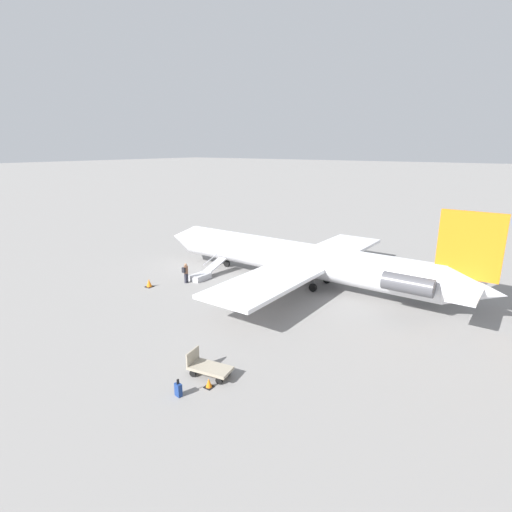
% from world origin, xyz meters
% --- Properties ---
extents(ground_plane, '(600.00, 600.00, 0.00)m').
position_xyz_m(ground_plane, '(0.00, 0.00, 0.00)').
color(ground_plane, gray).
extents(airplane_main, '(30.53, 22.80, 7.36)m').
position_xyz_m(airplane_main, '(-0.99, 0.00, 2.21)').
color(airplane_main, silver).
rests_on(airplane_main, ground).
extents(boarding_stairs, '(1.11, 4.02, 1.79)m').
position_xyz_m(boarding_stairs, '(7.16, 3.90, 0.38)').
color(boarding_stairs, '#B2B2B7').
rests_on(boarding_stairs, ground).
extents(passenger, '(0.36, 0.54, 1.74)m').
position_xyz_m(passenger, '(7.54, 5.68, 1.00)').
color(passenger, '#23232D').
rests_on(passenger, ground).
extents(luggage_cart, '(2.36, 1.47, 1.22)m').
position_xyz_m(luggage_cart, '(-3.74, 15.33, 0.46)').
color(luggage_cart, '#9E937F').
rests_on(luggage_cart, ground).
extents(suitcase, '(0.39, 0.28, 0.88)m').
position_xyz_m(suitcase, '(-3.79, 17.46, 0.33)').
color(suitcase, navy).
rests_on(suitcase, ground).
extents(traffic_cone_near_stairs, '(0.62, 0.62, 0.68)m').
position_xyz_m(traffic_cone_near_stairs, '(9.33, 8.20, 0.32)').
color(traffic_cone_near_stairs, black).
rests_on(traffic_cone_near_stairs, ground).
extents(traffic_cone_near_cart, '(0.43, 0.43, 0.47)m').
position_xyz_m(traffic_cone_near_cart, '(-4.48, 16.11, 0.21)').
color(traffic_cone_near_cart, black).
rests_on(traffic_cone_near_cart, ground).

